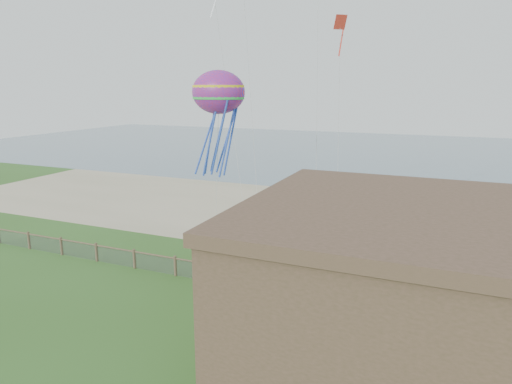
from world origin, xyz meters
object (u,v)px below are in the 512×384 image
chainlink_fence (220,275)px  motel (485,334)px  picnic_table (334,345)px  octopus_kite (219,122)px

chainlink_fence → motel: (13.00, -7.00, 2.95)m
chainlink_fence → picnic_table: size_ratio=20.07×
chainlink_fence → motel: motel is taller
chainlink_fence → picnic_table: 8.83m
octopus_kite → picnic_table: bearing=-64.1°
motel → chainlink_fence: bearing=151.7°
chainlink_fence → octopus_kite: size_ratio=4.83×
picnic_table → motel: bearing=-5.5°
motel → octopus_kite: bearing=141.4°
chainlink_fence → octopus_kite: 10.40m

